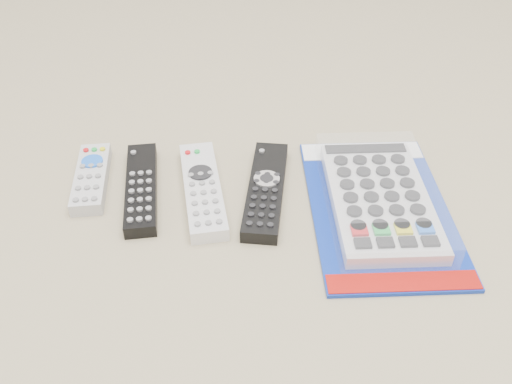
{
  "coord_description": "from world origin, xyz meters",
  "views": [
    {
      "loc": [
        0.0,
        -0.64,
        0.55
      ],
      "look_at": [
        0.01,
        0.02,
        0.01
      ],
      "focal_mm": 40.0,
      "sensor_mm": 36.0,
      "label": 1
    }
  ],
  "objects_px": {
    "remote_silver_dvd": "(203,189)",
    "jumbo_remote_packaged": "(380,198)",
    "remote_slim_black": "(141,188)",
    "remote_large_black": "(266,190)",
    "remote_small_grey": "(91,178)"
  },
  "relations": [
    {
      "from": "remote_small_grey",
      "to": "remote_large_black",
      "type": "bearing_deg",
      "value": -12.47
    },
    {
      "from": "remote_slim_black",
      "to": "remote_large_black",
      "type": "relative_size",
      "value": 0.94
    },
    {
      "from": "remote_slim_black",
      "to": "remote_silver_dvd",
      "type": "relative_size",
      "value": 0.94
    },
    {
      "from": "remote_small_grey",
      "to": "remote_large_black",
      "type": "height_order",
      "value": "same"
    },
    {
      "from": "remote_silver_dvd",
      "to": "jumbo_remote_packaged",
      "type": "bearing_deg",
      "value": -16.12
    },
    {
      "from": "remote_slim_black",
      "to": "remote_large_black",
      "type": "distance_m",
      "value": 0.19
    },
    {
      "from": "remote_small_grey",
      "to": "jumbo_remote_packaged",
      "type": "bearing_deg",
      "value": -13.87
    },
    {
      "from": "remote_silver_dvd",
      "to": "remote_large_black",
      "type": "height_order",
      "value": "same"
    },
    {
      "from": "remote_small_grey",
      "to": "remote_large_black",
      "type": "relative_size",
      "value": 0.73
    },
    {
      "from": "remote_small_grey",
      "to": "remote_silver_dvd",
      "type": "height_order",
      "value": "same"
    },
    {
      "from": "jumbo_remote_packaged",
      "to": "remote_large_black",
      "type": "bearing_deg",
      "value": 167.79
    },
    {
      "from": "remote_small_grey",
      "to": "remote_slim_black",
      "type": "relative_size",
      "value": 0.77
    },
    {
      "from": "remote_slim_black",
      "to": "remote_silver_dvd",
      "type": "distance_m",
      "value": 0.09
    },
    {
      "from": "remote_silver_dvd",
      "to": "jumbo_remote_packaged",
      "type": "height_order",
      "value": "jumbo_remote_packaged"
    },
    {
      "from": "remote_slim_black",
      "to": "jumbo_remote_packaged",
      "type": "xyz_separation_m",
      "value": [
        0.35,
        -0.04,
        0.01
      ]
    }
  ]
}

